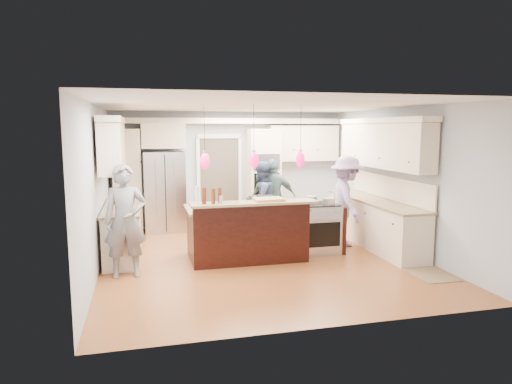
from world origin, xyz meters
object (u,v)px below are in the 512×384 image
person_bar_end (125,221)px  person_far_left (261,200)px  kitchen_island (246,231)px  island_range (318,228)px  refrigerator (165,192)px

person_bar_end → person_far_left: person_bar_end is taller
person_bar_end → person_far_left: size_ratio=1.09×
kitchen_island → person_bar_end: 2.16m
island_range → person_bar_end: (-3.46, -0.63, 0.43)m
kitchen_island → person_bar_end: size_ratio=1.19×
kitchen_island → island_range: 1.41m
island_range → refrigerator: bearing=137.4°
refrigerator → kitchen_island: refrigerator is taller
refrigerator → person_bar_end: (-0.75, -3.12, -0.01)m
person_bar_end → kitchen_island: bearing=13.2°
refrigerator → island_range: size_ratio=1.96×
refrigerator → island_range: refrigerator is taller
island_range → person_bar_end: bearing=-169.6°
kitchen_island → person_far_left: 1.62m
refrigerator → person_bar_end: size_ratio=1.02×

